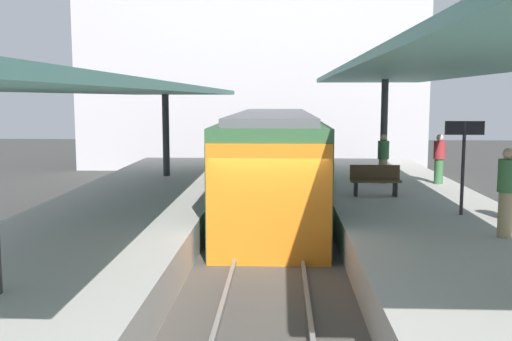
% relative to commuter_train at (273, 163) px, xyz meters
% --- Properties ---
extents(ground_plane, '(80.00, 80.00, 0.00)m').
position_rel_commuter_train_xyz_m(ground_plane, '(0.00, -5.43, -1.73)').
color(ground_plane, '#383835').
extents(platform_left, '(4.40, 28.00, 1.00)m').
position_rel_commuter_train_xyz_m(platform_left, '(-3.80, -5.43, -1.23)').
color(platform_left, '#ADA8A0').
rests_on(platform_left, ground_plane).
extents(platform_right, '(4.40, 28.00, 1.00)m').
position_rel_commuter_train_xyz_m(platform_right, '(3.80, -5.43, -1.23)').
color(platform_right, '#ADA8A0').
rests_on(platform_right, ground_plane).
extents(track_ballast, '(3.20, 28.00, 0.20)m').
position_rel_commuter_train_xyz_m(track_ballast, '(0.00, -5.43, -1.63)').
color(track_ballast, '#4C4742').
rests_on(track_ballast, ground_plane).
extents(rail_near_side, '(0.08, 28.00, 0.14)m').
position_rel_commuter_train_xyz_m(rail_near_side, '(-0.72, -5.43, -1.46)').
color(rail_near_side, slate).
rests_on(rail_near_side, track_ballast).
extents(rail_far_side, '(0.08, 28.00, 0.14)m').
position_rel_commuter_train_xyz_m(rail_far_side, '(0.72, -5.43, -1.46)').
color(rail_far_side, slate).
rests_on(rail_far_side, track_ballast).
extents(commuter_train, '(2.78, 12.22, 3.10)m').
position_rel_commuter_train_xyz_m(commuter_train, '(0.00, 0.00, 0.00)').
color(commuter_train, '#2D5633').
rests_on(commuter_train, track_ballast).
extents(canopy_left, '(4.18, 21.00, 3.03)m').
position_rel_commuter_train_xyz_m(canopy_left, '(-3.80, -4.03, 2.19)').
color(canopy_left, '#333335').
rests_on(canopy_left, platform_left).
extents(canopy_right, '(4.18, 21.00, 3.53)m').
position_rel_commuter_train_xyz_m(canopy_right, '(3.80, -4.03, 2.68)').
color(canopy_right, '#333335').
rests_on(canopy_right, platform_right).
extents(platform_bench, '(1.40, 0.41, 0.86)m').
position_rel_commuter_train_xyz_m(platform_bench, '(2.90, -1.69, -0.26)').
color(platform_bench, black).
rests_on(platform_bench, platform_right).
extents(platform_sign, '(0.90, 0.08, 2.21)m').
position_rel_commuter_train_xyz_m(platform_sign, '(4.51, -4.34, 0.90)').
color(platform_sign, '#262628').
rests_on(platform_sign, platform_right).
extents(litter_bin, '(0.44, 0.44, 0.80)m').
position_rel_commuter_train_xyz_m(litter_bin, '(5.45, -4.83, -0.33)').
color(litter_bin, '#2D2D30').
rests_on(litter_bin, platform_right).
extents(passenger_near_bench, '(0.36, 0.36, 1.78)m').
position_rel_commuter_train_xyz_m(passenger_near_bench, '(4.68, -6.61, 0.20)').
color(passenger_near_bench, '#998460').
rests_on(passenger_near_bench, platform_right).
extents(passenger_mid_platform, '(0.36, 0.36, 1.59)m').
position_rel_commuter_train_xyz_m(passenger_mid_platform, '(3.55, 0.81, 0.09)').
color(passenger_mid_platform, '#998460').
rests_on(passenger_mid_platform, platform_right).
extents(passenger_far_end, '(0.36, 0.36, 1.59)m').
position_rel_commuter_train_xyz_m(passenger_far_end, '(5.31, 0.72, 0.10)').
color(passenger_far_end, '#386B3D').
rests_on(passenger_far_end, platform_right).
extents(station_building_backdrop, '(18.00, 6.00, 11.00)m').
position_rel_commuter_train_xyz_m(station_building_backdrop, '(-1.35, 14.57, 3.77)').
color(station_building_backdrop, '#B7B2B7').
rests_on(station_building_backdrop, ground_plane).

